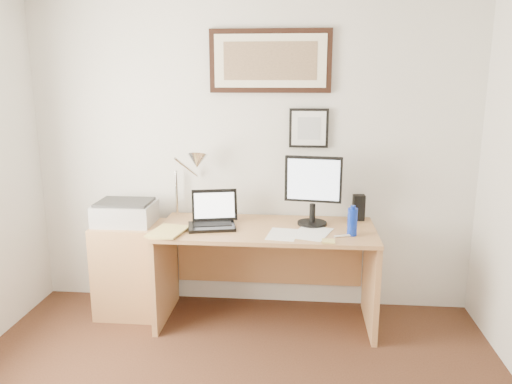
# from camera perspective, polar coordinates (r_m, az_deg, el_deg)

# --- Properties ---
(wall_back) EXTENTS (3.50, 0.02, 2.50)m
(wall_back) POSITION_cam_1_polar(r_m,az_deg,el_deg) (3.95, -0.59, 4.52)
(wall_back) COLOR silver
(wall_back) RESTS_ON ground
(side_cabinet) EXTENTS (0.50, 0.40, 0.73)m
(side_cabinet) POSITION_cam_1_polar(r_m,az_deg,el_deg) (4.07, -14.16, -8.53)
(side_cabinet) COLOR #AC7748
(side_cabinet) RESTS_ON floor
(water_bottle) EXTENTS (0.07, 0.07, 0.20)m
(water_bottle) POSITION_cam_1_polar(r_m,az_deg,el_deg) (3.55, 10.95, -3.37)
(water_bottle) COLOR #0C29A8
(water_bottle) RESTS_ON desk
(bottle_cap) EXTENTS (0.04, 0.04, 0.02)m
(bottle_cap) POSITION_cam_1_polar(r_m,az_deg,el_deg) (3.52, 11.03, -1.68)
(bottle_cap) COLOR #0C29A8
(bottle_cap) RESTS_ON water_bottle
(speaker) EXTENTS (0.09, 0.08, 0.20)m
(speaker) POSITION_cam_1_polar(r_m,az_deg,el_deg) (3.93, 11.65, -1.75)
(speaker) COLOR black
(speaker) RESTS_ON desk
(paper_sheet_a) EXTENTS (0.24, 0.31, 0.00)m
(paper_sheet_a) POSITION_cam_1_polar(r_m,az_deg,el_deg) (3.53, 3.05, -4.85)
(paper_sheet_a) COLOR white
(paper_sheet_a) RESTS_ON desk
(paper_sheet_b) EXTENTS (0.33, 0.39, 0.00)m
(paper_sheet_b) POSITION_cam_1_polar(r_m,az_deg,el_deg) (3.57, 6.36, -4.68)
(paper_sheet_b) COLOR white
(paper_sheet_b) RESTS_ON desk
(sticky_pad) EXTENTS (0.09, 0.09, 0.01)m
(sticky_pad) POSITION_cam_1_polar(r_m,az_deg,el_deg) (3.40, 8.29, -5.57)
(sticky_pad) COLOR #E4CD6C
(sticky_pad) RESTS_ON desk
(marker_pen) EXTENTS (0.14, 0.06, 0.02)m
(marker_pen) POSITION_cam_1_polar(r_m,az_deg,el_deg) (3.53, 10.01, -4.95)
(marker_pen) COLOR white
(marker_pen) RESTS_ON desk
(book) EXTENTS (0.27, 0.33, 0.02)m
(book) POSITION_cam_1_polar(r_m,az_deg,el_deg) (3.65, -11.60, -4.34)
(book) COLOR #D3BA63
(book) RESTS_ON desk
(desk) EXTENTS (1.60, 0.70, 0.75)m
(desk) POSITION_cam_1_polar(r_m,az_deg,el_deg) (3.84, 1.25, -7.06)
(desk) COLOR #AC7748
(desk) RESTS_ON floor
(laptop) EXTENTS (0.38, 0.36, 0.26)m
(laptop) POSITION_cam_1_polar(r_m,az_deg,el_deg) (3.72, -4.96, -3.06)
(laptop) COLOR black
(laptop) RESTS_ON desk
(lcd_monitor) EXTENTS (0.42, 0.22, 0.52)m
(lcd_monitor) POSITION_cam_1_polar(r_m,az_deg,el_deg) (3.70, 6.54, 0.55)
(lcd_monitor) COLOR black
(lcd_monitor) RESTS_ON desk
(printer) EXTENTS (0.44, 0.34, 0.18)m
(printer) POSITION_cam_1_polar(r_m,az_deg,el_deg) (3.96, -14.73, -2.28)
(printer) COLOR #A8A8AA
(printer) RESTS_ON side_cabinet
(desk_lamp) EXTENTS (0.29, 0.27, 0.53)m
(desk_lamp) POSITION_cam_1_polar(r_m,az_deg,el_deg) (3.84, -6.97, 3.23)
(desk_lamp) COLOR silver
(desk_lamp) RESTS_ON desk
(picture_large) EXTENTS (0.92, 0.04, 0.47)m
(picture_large) POSITION_cam_1_polar(r_m,az_deg,el_deg) (3.86, 1.63, 14.74)
(picture_large) COLOR black
(picture_large) RESTS_ON wall_back
(picture_small) EXTENTS (0.30, 0.03, 0.30)m
(picture_small) POSITION_cam_1_polar(r_m,az_deg,el_deg) (3.88, 6.05, 7.27)
(picture_small) COLOR black
(picture_small) RESTS_ON wall_back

